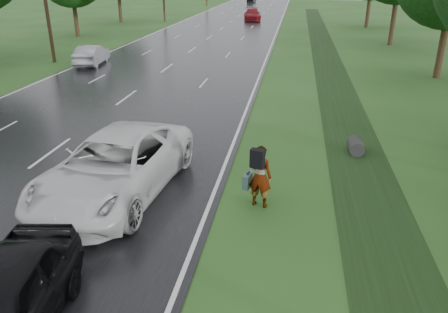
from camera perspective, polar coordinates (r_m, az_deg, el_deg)
road at (r=52.30m, az=-0.85°, el=16.00°), size 14.00×180.00×0.04m
edge_stripe_east at (r=51.57m, az=6.85°, el=15.78°), size 0.12×180.00×0.01m
edge_stripe_west at (r=53.87m, az=-8.23°, el=16.02°), size 0.12×180.00×0.01m
center_line at (r=52.30m, az=-0.85°, el=16.03°), size 0.12×180.00×0.01m
drainage_ditch at (r=25.76m, az=14.61°, el=7.97°), size 2.20×120.00×0.56m
pedestrian at (r=12.63m, az=4.61°, el=-2.48°), size 0.92×0.92×1.90m
white_pickup at (r=13.65m, az=-14.02°, el=-1.18°), size 3.68×6.93×1.86m
silver_sedan at (r=34.33m, az=-16.92°, el=12.59°), size 2.08×4.50×1.43m
far_car_red at (r=64.54m, az=3.72°, el=18.02°), size 3.00×5.74×1.59m
far_car_dark at (r=100.13m, az=3.61°, el=19.72°), size 1.71×4.15×1.34m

